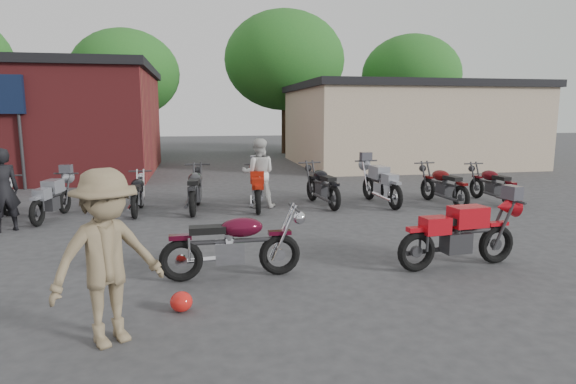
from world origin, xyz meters
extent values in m
plane|color=#313134|center=(0.00, 0.00, 0.00)|extent=(90.00, 90.00, 0.00)
cube|color=gray|center=(8.50, 15.00, 1.75)|extent=(10.00, 8.00, 3.50)
ellipsoid|color=red|center=(-1.50, -0.87, 0.13)|extent=(0.34, 0.34, 0.25)
imported|color=black|center=(-5.18, 3.98, 0.87)|extent=(0.76, 0.69, 1.73)
imported|color=silver|center=(0.31, 5.58, 0.89)|extent=(0.97, 0.81, 1.79)
imported|color=#79674B|center=(-2.21, -1.57, 0.94)|extent=(1.40, 1.25, 1.88)
camera|label=1|loc=(-1.26, -6.67, 2.44)|focal=30.00mm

